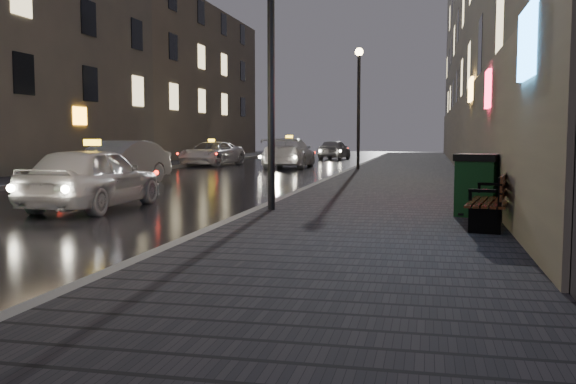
% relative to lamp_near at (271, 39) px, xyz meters
% --- Properties ---
extents(sidewalk, '(4.60, 58.00, 0.15)m').
position_rel_lamp_near_xyz_m(sidewalk, '(2.05, 15.00, -3.41)').
color(sidewalk, black).
rests_on(sidewalk, ground).
extents(curb, '(0.20, 58.00, 0.15)m').
position_rel_lamp_near_xyz_m(curb, '(-0.35, 15.00, -3.41)').
color(curb, slate).
rests_on(curb, ground).
extents(sidewalk_far, '(2.40, 58.00, 0.15)m').
position_rel_lamp_near_xyz_m(sidewalk_far, '(-10.55, 15.00, -3.41)').
color(sidewalk_far, black).
rests_on(sidewalk_far, ground).
extents(curb_far, '(0.20, 58.00, 0.15)m').
position_rel_lamp_near_xyz_m(curb_far, '(-9.25, 15.00, -3.41)').
color(curb_far, slate).
rests_on(curb_far, ground).
extents(building_near, '(1.80, 50.00, 13.00)m').
position_rel_lamp_near_xyz_m(building_near, '(5.25, 19.00, 3.01)').
color(building_near, '#605B54').
rests_on(building_near, ground).
extents(building_far_b, '(6.00, 16.00, 14.00)m').
position_rel_lamp_near_xyz_m(building_far_b, '(-15.35, 14.00, 3.51)').
color(building_far_b, '#6B6051').
rests_on(building_far_b, ground).
extents(building_far_c, '(6.00, 22.00, 11.00)m').
position_rel_lamp_near_xyz_m(building_far_c, '(-15.35, 33.00, 2.01)').
color(building_far_c, '#6B6051').
rests_on(building_far_c, ground).
extents(lamp_near, '(0.36, 0.36, 5.28)m').
position_rel_lamp_near_xyz_m(lamp_near, '(0.00, 0.00, 0.00)').
color(lamp_near, black).
rests_on(lamp_near, sidewalk).
extents(lamp_far, '(0.36, 0.36, 5.28)m').
position_rel_lamp_near_xyz_m(lamp_far, '(0.00, 16.00, 0.00)').
color(lamp_far, black).
rests_on(lamp_far, sidewalk).
extents(bench, '(0.86, 1.78, 0.87)m').
position_rel_lamp_near_xyz_m(bench, '(4.07, -1.67, -2.90)').
color(bench, black).
rests_on(bench, sidewalk).
extents(trash_bin, '(0.93, 0.93, 1.14)m').
position_rel_lamp_near_xyz_m(trash_bin, '(3.93, -0.16, -2.76)').
color(trash_bin, black).
rests_on(trash_bin, sidewalk).
extents(taxi_near, '(1.67, 4.12, 1.40)m').
position_rel_lamp_near_xyz_m(taxi_near, '(-4.16, 0.50, -2.79)').
color(taxi_near, silver).
rests_on(taxi_near, ground).
extents(car_left_mid, '(2.06, 4.55, 1.45)m').
position_rel_lamp_near_xyz_m(car_left_mid, '(-6.99, 7.16, -2.76)').
color(car_left_mid, gray).
rests_on(car_left_mid, ground).
extents(taxi_mid, '(2.26, 5.22, 1.50)m').
position_rel_lamp_near_xyz_m(taxi_mid, '(-3.84, 19.33, -2.74)').
color(taxi_mid, white).
rests_on(taxi_mid, ground).
extents(taxi_far, '(2.72, 4.91, 1.30)m').
position_rel_lamp_near_xyz_m(taxi_far, '(-8.47, 20.80, -2.84)').
color(taxi_far, white).
rests_on(taxi_far, ground).
extents(car_far, '(1.99, 4.06, 1.33)m').
position_rel_lamp_near_xyz_m(car_far, '(-3.22, 30.96, -2.82)').
color(car_far, '#97979E').
rests_on(car_far, ground).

